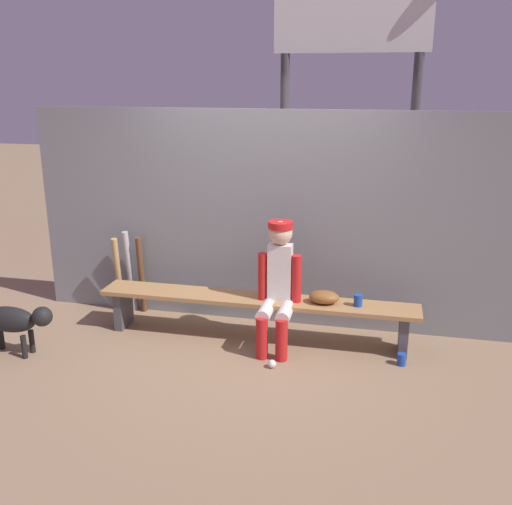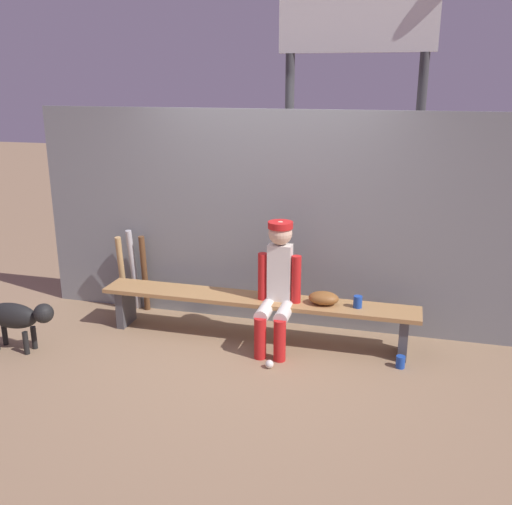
# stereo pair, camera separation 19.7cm
# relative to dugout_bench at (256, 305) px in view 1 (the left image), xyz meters

# --- Properties ---
(ground_plane) EXTENTS (30.00, 30.00, 0.00)m
(ground_plane) POSITION_rel_dugout_bench_xyz_m (0.00, 0.00, -0.35)
(ground_plane) COLOR #937556
(chainlink_fence) EXTENTS (4.88, 0.03, 2.16)m
(chainlink_fence) POSITION_rel_dugout_bench_xyz_m (0.00, 0.47, 0.73)
(chainlink_fence) COLOR gray
(chainlink_fence) RESTS_ON ground_plane
(dugout_bench) EXTENTS (3.07, 0.36, 0.43)m
(dugout_bench) POSITION_rel_dugout_bench_xyz_m (0.00, 0.00, 0.00)
(dugout_bench) COLOR #AD7F4C
(dugout_bench) RESTS_ON ground_plane
(player_seated) EXTENTS (0.41, 0.55, 1.19)m
(player_seated) POSITION_rel_dugout_bench_xyz_m (0.23, -0.10, 0.29)
(player_seated) COLOR silver
(player_seated) RESTS_ON ground_plane
(baseball_glove) EXTENTS (0.28, 0.20, 0.12)m
(baseball_glove) POSITION_rel_dugout_bench_xyz_m (0.65, 0.00, 0.14)
(baseball_glove) COLOR brown
(baseball_glove) RESTS_ON dugout_bench
(bat_wood_dark) EXTENTS (0.08, 0.14, 0.85)m
(bat_wood_dark) POSITION_rel_dugout_bench_xyz_m (-1.34, 0.38, 0.08)
(bat_wood_dark) COLOR brown
(bat_wood_dark) RESTS_ON ground_plane
(bat_aluminum_silver) EXTENTS (0.09, 0.17, 0.91)m
(bat_aluminum_silver) POSITION_rel_dugout_bench_xyz_m (-1.48, 0.39, 0.11)
(bat_aluminum_silver) COLOR #B7B7BC
(bat_aluminum_silver) RESTS_ON ground_plane
(bat_wood_tan) EXTENTS (0.09, 0.18, 0.84)m
(bat_wood_tan) POSITION_rel_dugout_bench_xyz_m (-1.59, 0.34, 0.07)
(bat_wood_tan) COLOR tan
(bat_wood_tan) RESTS_ON ground_plane
(baseball) EXTENTS (0.07, 0.07, 0.07)m
(baseball) POSITION_rel_dugout_bench_xyz_m (0.27, -0.54, -0.31)
(baseball) COLOR white
(baseball) RESTS_ON ground_plane
(cup_on_ground) EXTENTS (0.08, 0.08, 0.11)m
(cup_on_ground) POSITION_rel_dugout_bench_xyz_m (1.38, -0.24, -0.29)
(cup_on_ground) COLOR #1E47AD
(cup_on_ground) RESTS_ON ground_plane
(cup_on_bench) EXTENTS (0.08, 0.08, 0.11)m
(cup_on_bench) POSITION_rel_dugout_bench_xyz_m (0.96, 0.00, 0.14)
(cup_on_bench) COLOR #1E47AD
(cup_on_bench) RESTS_ON dugout_bench
(scoreboard) EXTENTS (1.90, 0.27, 3.66)m
(scoreboard) POSITION_rel_dugout_bench_xyz_m (0.76, 1.42, 2.16)
(scoreboard) COLOR #3F3F42
(scoreboard) RESTS_ON ground_plane
(dog) EXTENTS (0.84, 0.20, 0.49)m
(dog) POSITION_rel_dugout_bench_xyz_m (-2.06, -0.80, -0.01)
(dog) COLOR black
(dog) RESTS_ON ground_plane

